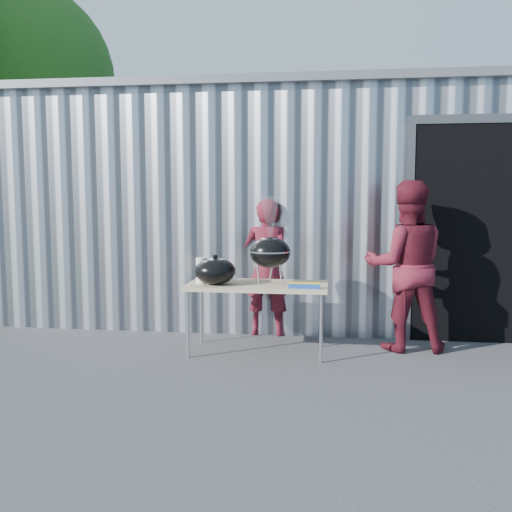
# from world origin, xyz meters

# --- Properties ---
(ground) EXTENTS (80.00, 80.00, 0.00)m
(ground) POSITION_xyz_m (0.00, 0.00, 0.00)
(ground) COLOR #3B3B3D
(building) EXTENTS (8.20, 6.20, 3.10)m
(building) POSITION_xyz_m (0.92, 4.59, 1.54)
(building) COLOR silver
(building) RESTS_ON ground
(tree_far) EXTENTS (4.22, 4.22, 6.99)m
(tree_far) POSITION_xyz_m (-6.50, 9.00, 4.55)
(tree_far) COLOR #442D19
(tree_far) RESTS_ON ground
(folding_table) EXTENTS (1.50, 0.75, 0.75)m
(folding_table) POSITION_xyz_m (0.38, 0.93, 0.71)
(folding_table) COLOR tan
(folding_table) RESTS_ON ground
(kettle_grill) EXTENTS (0.45, 0.45, 0.94)m
(kettle_grill) POSITION_xyz_m (0.52, 0.95, 1.17)
(kettle_grill) COLOR black
(kettle_grill) RESTS_ON folding_table
(grill_lid) EXTENTS (0.44, 0.44, 0.32)m
(grill_lid) POSITION_xyz_m (-0.06, 0.83, 0.89)
(grill_lid) COLOR black
(grill_lid) RESTS_ON folding_table
(paper_towels) EXTENTS (0.12, 0.12, 0.28)m
(paper_towels) POSITION_xyz_m (-0.21, 0.88, 0.89)
(paper_towels) COLOR white
(paper_towels) RESTS_ON folding_table
(white_tub) EXTENTS (0.20, 0.15, 0.10)m
(white_tub) POSITION_xyz_m (-0.17, 1.16, 0.80)
(white_tub) COLOR white
(white_tub) RESTS_ON folding_table
(foil_box) EXTENTS (0.32, 0.05, 0.06)m
(foil_box) POSITION_xyz_m (0.90, 0.68, 0.78)
(foil_box) COLOR #1945A4
(foil_box) RESTS_ON folding_table
(person_cook) EXTENTS (0.61, 0.40, 1.66)m
(person_cook) POSITION_xyz_m (0.39, 1.73, 0.83)
(person_cook) COLOR maroon
(person_cook) RESTS_ON ground
(person_bystander) EXTENTS (0.95, 0.77, 1.86)m
(person_bystander) POSITION_xyz_m (1.98, 1.27, 0.93)
(person_bystander) COLOR maroon
(person_bystander) RESTS_ON ground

